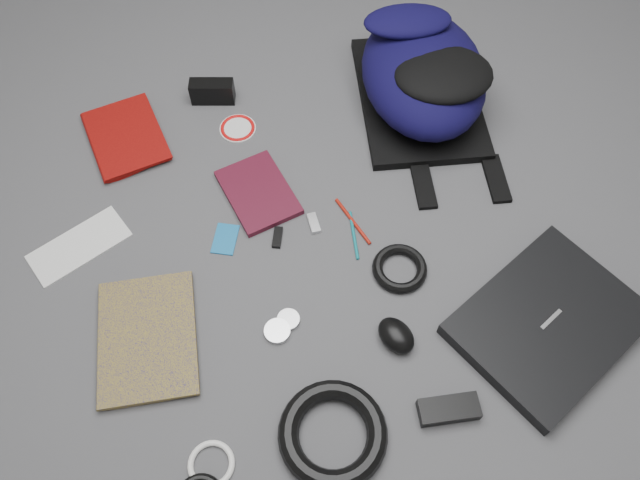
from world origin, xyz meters
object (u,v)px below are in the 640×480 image
object	(u,v)px
backpack	(423,73)
comic_book	(98,345)
dvd_case	(258,192)
laptop	(548,323)
mouse	(396,335)
compact_camera	(212,92)
textbook_red	(92,149)
power_brick	(449,409)

from	to	relation	value
backpack	comic_book	world-z (taller)	backpack
comic_book	dvd_case	distance (m)	0.48
laptop	mouse	world-z (taller)	mouse
comic_book	compact_camera	xyz separation A→B (m)	(0.35, 0.59, 0.02)
backpack	textbook_red	bearing A→B (deg)	-173.87
compact_camera	power_brick	distance (m)	0.95
laptop	power_brick	size ratio (longest dim) A/B	3.11
power_brick	laptop	bearing A→B (deg)	30.59
mouse	dvd_case	bearing A→B (deg)	91.58
textbook_red	dvd_case	world-z (taller)	textbook_red
textbook_red	power_brick	bearing A→B (deg)	-63.29
comic_book	power_brick	size ratio (longest dim) A/B	2.34
backpack	power_brick	bearing A→B (deg)	-96.11
laptop	comic_book	bearing A→B (deg)	141.86
backpack	textbook_red	size ratio (longest dim) A/B	2.04
dvd_case	mouse	world-z (taller)	mouse
comic_book	mouse	world-z (taller)	mouse
laptop	mouse	xyz separation A→B (m)	(-0.31, 0.06, 0.00)
power_brick	dvd_case	bearing A→B (deg)	119.62
backpack	textbook_red	distance (m)	0.82
textbook_red	dvd_case	distance (m)	0.42
laptop	power_brick	bearing A→B (deg)	177.46
backpack	power_brick	size ratio (longest dim) A/B	4.01
comic_book	mouse	size ratio (longest dim) A/B	3.15
compact_camera	mouse	world-z (taller)	compact_camera
laptop	compact_camera	xyz separation A→B (m)	(-0.53, 0.80, 0.01)
mouse	power_brick	distance (m)	0.17
textbook_red	laptop	bearing A→B (deg)	-49.02
textbook_red	comic_book	bearing A→B (deg)	-103.04
textbook_red	comic_book	xyz separation A→B (m)	(-0.04, -0.51, -0.00)
dvd_case	mouse	xyz separation A→B (m)	(0.18, -0.43, 0.01)
backpack	laptop	xyz separation A→B (m)	(0.03, -0.65, -0.08)
backpack	mouse	distance (m)	0.66
backpack	laptop	bearing A→B (deg)	-76.64
dvd_case	power_brick	distance (m)	0.63
textbook_red	compact_camera	xyz separation A→B (m)	(0.31, 0.08, 0.02)
textbook_red	dvd_case	size ratio (longest dim) A/B	1.16
textbook_red	dvd_case	xyz separation A→B (m)	(0.35, -0.23, -0.00)
comic_book	compact_camera	bearing A→B (deg)	66.21
backpack	textbook_red	world-z (taller)	backpack
laptop	dvd_case	size ratio (longest dim) A/B	1.83
comic_book	textbook_red	bearing A→B (deg)	92.65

